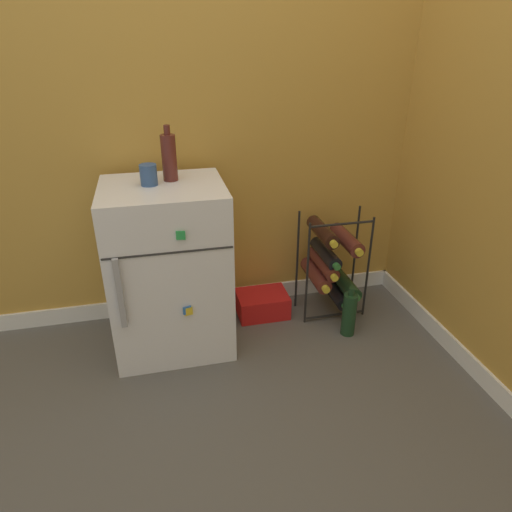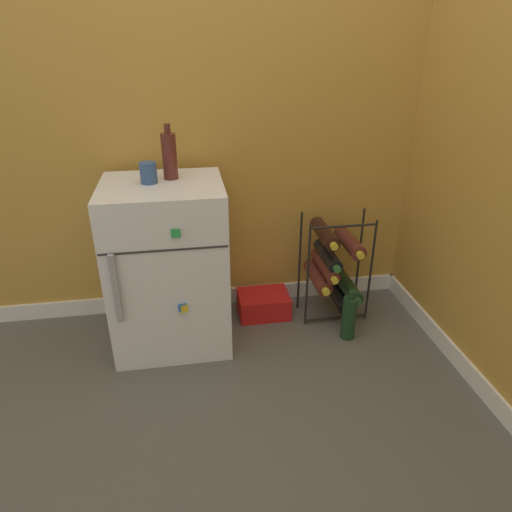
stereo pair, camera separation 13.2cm
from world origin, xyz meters
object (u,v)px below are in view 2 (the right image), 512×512
fridge_top_cup (148,173)px  fridge_top_bottle (169,156)px  wine_rack (333,266)px  loose_bottle_floor (349,317)px  mini_fridge (169,266)px  soda_box (263,304)px

fridge_top_cup → fridge_top_bottle: size_ratio=0.37×
wine_rack → loose_bottle_floor: 0.28m
wine_rack → fridge_top_cup: (-0.88, -0.06, 0.55)m
fridge_top_cup → loose_bottle_floor: 1.16m
mini_fridge → loose_bottle_floor: bearing=-9.7°
soda_box → mini_fridge: bearing=-164.6°
mini_fridge → fridge_top_cup: (-0.05, 0.02, 0.44)m
mini_fridge → wine_rack: mini_fridge is taller
wine_rack → soda_box: size_ratio=2.11×
wine_rack → soda_box: bearing=171.5°
fridge_top_bottle → wine_rack: bearing=0.5°
fridge_top_bottle → loose_bottle_floor: fridge_top_bottle is taller
soda_box → fridge_top_cup: size_ratio=3.02×
mini_fridge → fridge_top_bottle: (0.05, 0.07, 0.50)m
mini_fridge → fridge_top_bottle: 0.51m
mini_fridge → soda_box: 0.60m
mini_fridge → soda_box: size_ratio=2.97×
mini_fridge → wine_rack: bearing=5.3°
wine_rack → fridge_top_cup: 1.04m
mini_fridge → soda_box: (0.47, 0.13, -0.34)m
wine_rack → fridge_top_bottle: (-0.79, -0.01, 0.61)m
mini_fridge → soda_box: mini_fridge is taller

